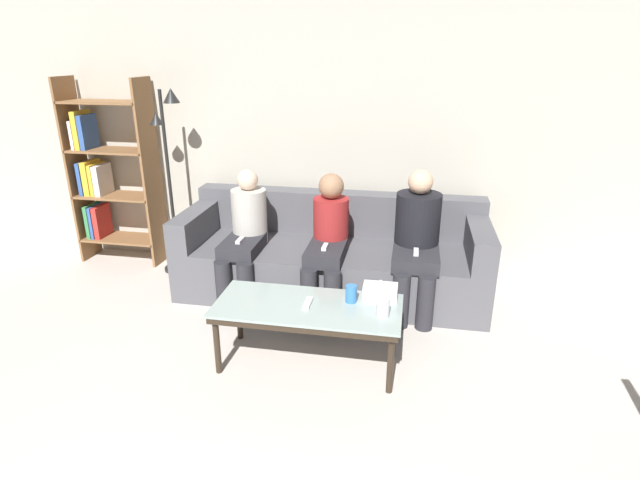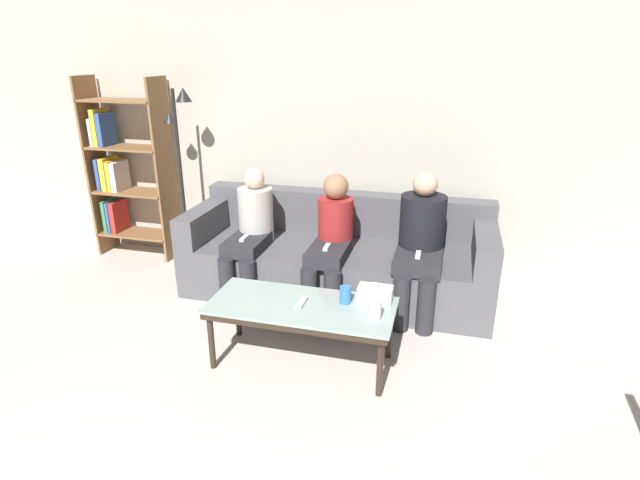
# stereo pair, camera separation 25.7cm
# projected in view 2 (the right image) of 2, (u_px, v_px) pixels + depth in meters

# --- Properties ---
(wall_back) EXTENTS (12.00, 0.06, 2.60)m
(wall_back) POSITION_uv_depth(u_px,v_px,m) (353.00, 130.00, 4.36)
(wall_back) COLOR #B7B2A3
(wall_back) RESTS_ON ground_plane
(couch) EXTENTS (2.52, 0.90, 0.79)m
(couch) POSITION_uv_depth(u_px,v_px,m) (338.00, 258.00, 4.24)
(couch) COLOR #515156
(couch) RESTS_ON ground_plane
(coffee_table) EXTENTS (1.19, 0.52, 0.43)m
(coffee_table) POSITION_uv_depth(u_px,v_px,m) (302.00, 310.00, 3.20)
(coffee_table) COLOR #8C9E99
(coffee_table) RESTS_ON ground_plane
(cup_near_left) EXTENTS (0.08, 0.08, 0.12)m
(cup_near_left) POSITION_uv_depth(u_px,v_px,m) (375.00, 309.00, 2.99)
(cup_near_left) COLOR silver
(cup_near_left) RESTS_ON coffee_table
(cup_near_right) EXTENTS (0.07, 0.07, 0.11)m
(cup_near_right) POSITION_uv_depth(u_px,v_px,m) (345.00, 295.00, 3.18)
(cup_near_right) COLOR #3372BF
(cup_near_right) RESTS_ON coffee_table
(tissue_box) EXTENTS (0.22, 0.12, 0.13)m
(tissue_box) POSITION_uv_depth(u_px,v_px,m) (375.00, 294.00, 3.21)
(tissue_box) COLOR white
(tissue_box) RESTS_ON coffee_table
(game_remote) EXTENTS (0.04, 0.15, 0.02)m
(game_remote) POSITION_uv_depth(u_px,v_px,m) (301.00, 303.00, 3.18)
(game_remote) COLOR white
(game_remote) RESTS_ON coffee_table
(bookshelf) EXTENTS (0.78, 0.32, 1.74)m
(bookshelf) POSITION_uv_depth(u_px,v_px,m) (122.00, 171.00, 4.85)
(bookshelf) COLOR brown
(bookshelf) RESTS_ON ground_plane
(standing_lamp) EXTENTS (0.31, 0.26, 1.66)m
(standing_lamp) POSITION_uv_depth(u_px,v_px,m) (182.00, 161.00, 4.49)
(standing_lamp) COLOR black
(standing_lamp) RESTS_ON ground_plane
(seated_person_left_end) EXTENTS (0.31, 0.64, 1.05)m
(seated_person_left_end) POSITION_uv_depth(u_px,v_px,m) (251.00, 231.00, 4.11)
(seated_person_left_end) COLOR #28282D
(seated_person_left_end) RESTS_ON ground_plane
(seated_person_mid_left) EXTENTS (0.31, 0.67, 1.05)m
(seated_person_mid_left) POSITION_uv_depth(u_px,v_px,m) (331.00, 239.00, 3.93)
(seated_person_mid_left) COLOR #28282D
(seated_person_mid_left) RESTS_ON ground_plane
(seated_person_mid_right) EXTENTS (0.35, 0.66, 1.11)m
(seated_person_mid_right) POSITION_uv_depth(u_px,v_px,m) (420.00, 240.00, 3.79)
(seated_person_mid_right) COLOR #28282D
(seated_person_mid_right) RESTS_ON ground_plane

